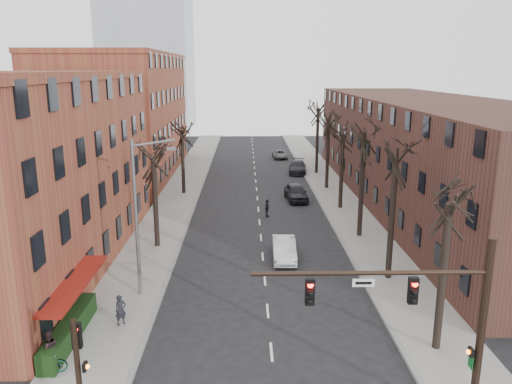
{
  "coord_description": "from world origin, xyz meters",
  "views": [
    {
      "loc": [
        -1.13,
        -16.44,
        12.62
      ],
      "look_at": [
        -0.41,
        18.48,
        4.0
      ],
      "focal_mm": 35.0,
      "sensor_mm": 36.0,
      "label": 1
    }
  ],
  "objects": [
    {
      "name": "tree_right_a",
      "position": [
        7.6,
        4.0,
        0.0
      ],
      "size": [
        5.2,
        5.2,
        10.0
      ],
      "primitive_type": null,
      "color": "black",
      "rests_on": "ground"
    },
    {
      "name": "building_right",
      "position": [
        16.0,
        30.0,
        5.0
      ],
      "size": [
        12.0,
        50.0,
        10.0
      ],
      "primitive_type": "cube",
      "color": "#442620",
      "rests_on": "ground"
    },
    {
      "name": "building_left_near",
      "position": [
        -16.0,
        15.0,
        6.0
      ],
      "size": [
        12.0,
        26.0,
        12.0
      ],
      "primitive_type": "cube",
      "color": "brown",
      "rests_on": "ground"
    },
    {
      "name": "tree_left_b",
      "position": [
        -7.6,
        34.0,
        0.0
      ],
      "size": [
        5.2,
        5.2,
        9.5
      ],
      "primitive_type": null,
      "color": "black",
      "rests_on": "ground"
    },
    {
      "name": "hedge",
      "position": [
        -9.5,
        5.0,
        0.65
      ],
      "size": [
        0.8,
        6.0,
        1.0
      ],
      "primitive_type": "cube",
      "color": "#1A3312",
      "rests_on": "sidewalk_left"
    },
    {
      "name": "tree_right_d",
      "position": [
        7.6,
        28.0,
        0.0
      ],
      "size": [
        5.2,
        5.2,
        10.0
      ],
      "primitive_type": null,
      "color": "black",
      "rests_on": "ground"
    },
    {
      "name": "pedestrian_a",
      "position": [
        -7.43,
        6.44,
        0.93
      ],
      "size": [
        0.68,
        0.63,
        1.56
      ],
      "primitive_type": "imported",
      "rotation": [
        0.0,
        0.0,
        0.62
      ],
      "color": "black",
      "rests_on": "sidewalk_left"
    },
    {
      "name": "sidewalk_left",
      "position": [
        -8.0,
        35.0,
        0.07
      ],
      "size": [
        4.0,
        90.0,
        0.15
      ],
      "primitive_type": "cube",
      "color": "gray",
      "rests_on": "ground"
    },
    {
      "name": "tree_right_e",
      "position": [
        7.6,
        36.0,
        0.0
      ],
      "size": [
        5.2,
        5.2,
        10.8
      ],
      "primitive_type": null,
      "color": "black",
      "rests_on": "ground"
    },
    {
      "name": "tree_right_f",
      "position": [
        7.6,
        44.0,
        0.0
      ],
      "size": [
        5.2,
        5.2,
        11.6
      ],
      "primitive_type": null,
      "color": "black",
      "rests_on": "ground"
    },
    {
      "name": "tree_left_a",
      "position": [
        -7.6,
        18.0,
        0.0
      ],
      "size": [
        5.2,
        5.2,
        9.5
      ],
      "primitive_type": null,
      "color": "black",
      "rests_on": "ground"
    },
    {
      "name": "pedestrian_b",
      "position": [
        -9.6,
        2.83,
        0.99
      ],
      "size": [
        1.03,
        0.99,
        1.68
      ],
      "primitive_type": "imported",
      "rotation": [
        0.0,
        0.0,
        3.77
      ],
      "color": "black",
      "rests_on": "sidewalk_left"
    },
    {
      "name": "tree_right_c",
      "position": [
        7.6,
        20.0,
        0.0
      ],
      "size": [
        5.2,
        5.2,
        11.6
      ],
      "primitive_type": null,
      "color": "black",
      "rests_on": "ground"
    },
    {
      "name": "silver_sedan",
      "position": [
        1.45,
        15.54,
        0.72
      ],
      "size": [
        1.63,
        4.41,
        1.44
      ],
      "primitive_type": "imported",
      "rotation": [
        0.0,
        0.0,
        -0.02
      ],
      "color": "silver",
      "rests_on": "ground"
    },
    {
      "name": "building_left_far",
      "position": [
        -16.0,
        44.0,
        7.0
      ],
      "size": [
        12.0,
        28.0,
        14.0
      ],
      "primitive_type": "cube",
      "color": "brown",
      "rests_on": "ground"
    },
    {
      "name": "parked_car_near",
      "position": [
        3.8,
        31.22,
        0.8
      ],
      "size": [
        2.32,
        4.87,
        1.6
      ],
      "primitive_type": "imported",
      "rotation": [
        0.0,
        0.0,
        0.09
      ],
      "color": "black",
      "rests_on": "ground"
    },
    {
      "name": "bicycle",
      "position": [
        -9.6,
        2.35,
        0.61
      ],
      "size": [
        1.82,
        0.88,
        0.92
      ],
      "primitive_type": "imported",
      "rotation": [
        0.0,
        0.0,
        1.73
      ],
      "color": "gray",
      "rests_on": "sidewalk_left"
    },
    {
      "name": "parked_car_far",
      "position": [
        3.8,
        55.15,
        0.58
      ],
      "size": [
        2.14,
        4.3,
        1.17
      ],
      "primitive_type": "imported",
      "rotation": [
        0.0,
        0.0,
        0.05
      ],
      "color": "#53565A",
      "rests_on": "ground"
    },
    {
      "name": "tree_right_b",
      "position": [
        7.6,
        12.0,
        0.0
      ],
      "size": [
        5.2,
        5.2,
        10.8
      ],
      "primitive_type": null,
      "color": "black",
      "rests_on": "ground"
    },
    {
      "name": "pedestrian_crossing",
      "position": [
        0.7,
        25.53,
        0.79
      ],
      "size": [
        0.54,
        0.98,
        1.58
      ],
      "primitive_type": "imported",
      "rotation": [
        0.0,
        0.0,
        1.75
      ],
      "color": "black",
      "rests_on": "ground"
    },
    {
      "name": "streetlight",
      "position": [
        -7.03,
        10.0,
        5.01
      ],
      "size": [
        2.45,
        0.22,
        9.03
      ],
      "color": "slate",
      "rests_on": "ground"
    },
    {
      "name": "awning_left",
      "position": [
        -9.4,
        6.0,
        0.0
      ],
      "size": [
        1.2,
        7.0,
        0.15
      ],
      "primitive_type": "cube",
      "color": "maroon",
      "rests_on": "ground"
    },
    {
      "name": "parked_car_mid",
      "position": [
        5.3,
        44.53,
        0.75
      ],
      "size": [
        2.62,
        5.37,
        1.51
      ],
      "primitive_type": "imported",
      "rotation": [
        0.0,
        0.0,
        -0.1
      ],
      "color": "black",
      "rests_on": "ground"
    },
    {
      "name": "sidewalk_right",
      "position": [
        8.0,
        35.0,
        0.07
      ],
      "size": [
        4.0,
        90.0,
        0.15
      ],
      "primitive_type": "cube",
      "color": "gray",
      "rests_on": "ground"
    },
    {
      "name": "signal_mast_arm",
      "position": [
        5.45,
        -1.0,
        4.4
      ],
      "size": [
        8.14,
        0.3,
        7.2
      ],
      "color": "black",
      "rests_on": "ground"
    },
    {
      "name": "signal_pole_left",
      "position": [
        -6.99,
        -0.95,
        2.61
      ],
      "size": [
        0.47,
        0.44,
        4.4
      ],
      "color": "black",
      "rests_on": "ground"
    }
  ]
}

